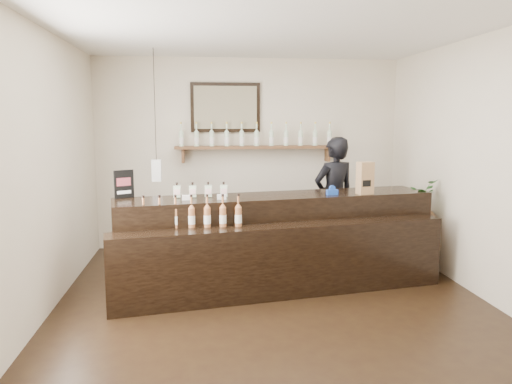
{
  "coord_description": "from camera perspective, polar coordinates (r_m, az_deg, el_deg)",
  "views": [
    {
      "loc": [
        -0.76,
        -4.96,
        1.91
      ],
      "look_at": [
        -0.1,
        0.7,
        1.08
      ],
      "focal_mm": 35.0,
      "sensor_mm": 36.0,
      "label": 1
    }
  ],
  "objects": [
    {
      "name": "shopkeeper",
      "position": [
        6.82,
        8.93,
        0.13
      ],
      "size": [
        0.8,
        0.65,
        1.9
      ],
      "primitive_type": "imported",
      "rotation": [
        0.0,
        0.0,
        3.47
      ],
      "color": "black",
      "rests_on": "ground"
    },
    {
      "name": "counter",
      "position": [
        5.77,
        2.53,
        -5.97
      ],
      "size": [
        3.77,
        1.59,
        1.21
      ],
      "color": "black",
      "rests_on": "ground"
    },
    {
      "name": "paper_bag",
      "position": [
        5.98,
        12.36,
        1.56
      ],
      "size": [
        0.2,
        0.16,
        0.38
      ],
      "color": "#A1734E",
      "rests_on": "counter"
    },
    {
      "name": "ground",
      "position": [
        5.37,
        1.99,
        -12.54
      ],
      "size": [
        5.0,
        5.0,
        0.0
      ],
      "primitive_type": "plane",
      "color": "black",
      "rests_on": "ground"
    },
    {
      "name": "potted_plant",
      "position": [
        6.58,
        18.24,
        -0.52
      ],
      "size": [
        0.52,
        0.5,
        0.43
      ],
      "primitive_type": "imported",
      "rotation": [
        0.0,
        0.0,
        0.63
      ],
      "color": "#2A5D25",
      "rests_on": "side_cabinet"
    },
    {
      "name": "back_wall_decor",
      "position": [
        7.36,
        -1.91,
        7.13
      ],
      "size": [
        2.66,
        0.96,
        1.69
      ],
      "color": "brown",
      "rests_on": "ground"
    },
    {
      "name": "room_shell",
      "position": [
        5.02,
        2.09,
        5.95
      ],
      "size": [
        5.0,
        5.0,
        5.0
      ],
      "color": "beige",
      "rests_on": "ground"
    },
    {
      "name": "tape_dispenser",
      "position": [
        5.87,
        8.7,
        0.09
      ],
      "size": [
        0.14,
        0.07,
        0.11
      ],
      "color": "#1843AA",
      "rests_on": "counter"
    },
    {
      "name": "promo_sign",
      "position": [
        5.75,
        -14.86,
        0.88
      ],
      "size": [
        0.21,
        0.13,
        0.31
      ],
      "color": "black",
      "rests_on": "counter"
    },
    {
      "name": "side_cabinet",
      "position": [
        6.69,
        18.01,
        -5.45
      ],
      "size": [
        0.51,
        0.59,
        0.73
      ],
      "color": "brown",
      "rests_on": "ground"
    }
  ]
}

